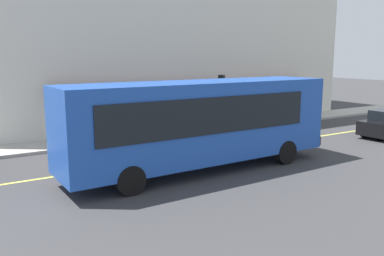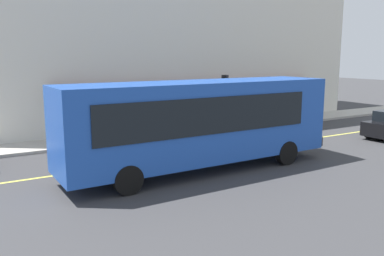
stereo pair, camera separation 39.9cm
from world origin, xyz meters
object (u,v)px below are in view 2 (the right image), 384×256
at_px(traffic_light, 225,89).
at_px(car_white, 273,120).
at_px(pedestrian_waiting, 313,103).
at_px(pedestrian_by_curb, 232,107).
at_px(bus, 201,121).

bearing_deg(traffic_light, car_white, -41.04).
xyz_separation_m(pedestrian_waiting, pedestrian_by_curb, (-6.55, 0.69, 0.10)).
relative_size(pedestrian_waiting, pedestrian_by_curb, 0.92).
bearing_deg(traffic_light, bus, -131.12).
bearing_deg(pedestrian_by_curb, pedestrian_waiting, -6.00).
distance_m(traffic_light, pedestrian_waiting, 7.98).
distance_m(traffic_light, car_white, 3.35).
bearing_deg(car_white, pedestrian_waiting, 21.74).
height_order(traffic_light, pedestrian_by_curb, traffic_light).
xyz_separation_m(car_white, pedestrian_waiting, (5.71, 2.28, 0.42)).
bearing_deg(bus, car_white, 30.84).
xyz_separation_m(traffic_light, pedestrian_waiting, (7.85, 0.42, -1.37)).
relative_size(car_white, pedestrian_by_curb, 2.37).
bearing_deg(pedestrian_by_curb, bus, -132.48).
xyz_separation_m(traffic_light, pedestrian_by_curb, (1.29, 1.11, -1.27)).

